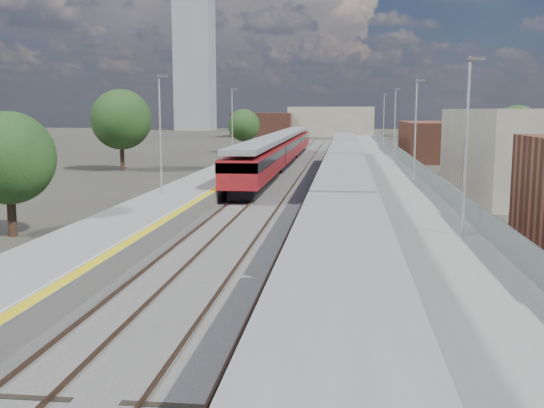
# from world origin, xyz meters

# --- Properties ---
(ground) EXTENTS (320.00, 320.00, 0.00)m
(ground) POSITION_xyz_m (0.00, 50.00, 0.00)
(ground) COLOR #47443A
(ground) RESTS_ON ground
(ballast_bed) EXTENTS (10.50, 155.00, 0.06)m
(ballast_bed) POSITION_xyz_m (-2.25, 52.50, 0.03)
(ballast_bed) COLOR #565451
(ballast_bed) RESTS_ON ground
(tracks) EXTENTS (8.96, 160.00, 0.17)m
(tracks) POSITION_xyz_m (-1.65, 54.18, 0.11)
(tracks) COLOR #4C3323
(tracks) RESTS_ON ground
(platform_right) EXTENTS (4.70, 155.00, 8.52)m
(platform_right) POSITION_xyz_m (5.28, 52.49, 0.54)
(platform_right) COLOR slate
(platform_right) RESTS_ON ground
(platform_left) EXTENTS (4.30, 155.00, 8.52)m
(platform_left) POSITION_xyz_m (-9.05, 52.49, 0.52)
(platform_left) COLOR slate
(platform_left) RESTS_ON ground
(buildings) EXTENTS (72.00, 185.50, 40.00)m
(buildings) POSITION_xyz_m (-18.12, 138.60, 10.70)
(buildings) COLOR brown
(buildings) RESTS_ON ground
(green_train) EXTENTS (2.70, 75.39, 2.98)m
(green_train) POSITION_xyz_m (1.50, 34.54, 2.10)
(green_train) COLOR black
(green_train) RESTS_ON ground
(red_train) EXTENTS (2.85, 57.87, 3.60)m
(red_train) POSITION_xyz_m (-5.50, 64.13, 2.13)
(red_train) COLOR black
(red_train) RESTS_ON ground
(tree_a) EXTENTS (4.64, 4.64, 6.29)m
(tree_a) POSITION_xyz_m (-15.09, 24.24, 3.96)
(tree_a) COLOR #382619
(tree_a) RESTS_ON ground
(tree_b) EXTENTS (6.24, 6.24, 8.46)m
(tree_b) POSITION_xyz_m (-21.64, 58.59, 5.33)
(tree_b) COLOR #382619
(tree_b) RESTS_ON ground
(tree_c) EXTENTS (4.74, 4.74, 6.43)m
(tree_c) POSITION_xyz_m (-13.46, 87.93, 4.04)
(tree_c) COLOR #382619
(tree_c) RESTS_ON ground
(tree_d) EXTENTS (5.06, 5.06, 6.86)m
(tree_d) POSITION_xyz_m (19.94, 66.06, 4.32)
(tree_d) COLOR #382619
(tree_d) RESTS_ON ground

